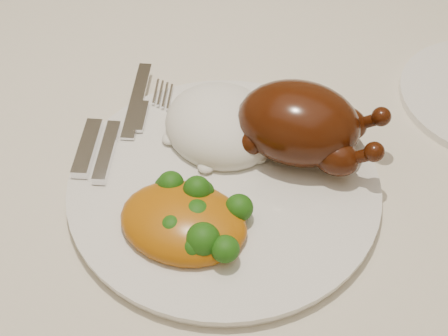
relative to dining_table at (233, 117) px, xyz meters
The scene contains 7 objects.
dining_table is the anchor object (origin of this frame).
tablecloth 0.07m from the dining_table, ahead, with size 1.73×1.03×0.18m.
dinner_plate 0.24m from the dining_table, 63.79° to the right, with size 0.30×0.30×0.01m, color white.
roast_chicken 0.24m from the dining_table, 40.25° to the right, with size 0.16×0.12×0.08m.
rice_mound 0.20m from the dining_table, 66.34° to the right, with size 0.15×0.14×0.06m.
mac_and_cheese 0.30m from the dining_table, 69.50° to the right, with size 0.13×0.11×0.05m.
cutlery 0.24m from the dining_table, 100.14° to the right, with size 0.08×0.18×0.01m.
Camera 1 is at (0.29, -0.54, 1.24)m, focal length 50.00 mm.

